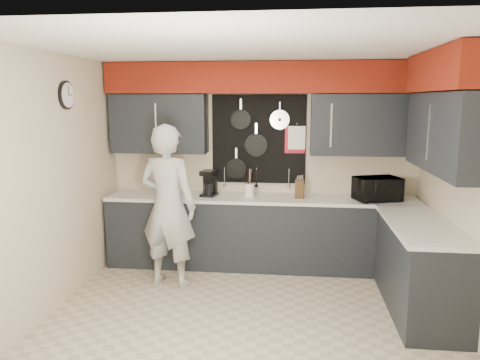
# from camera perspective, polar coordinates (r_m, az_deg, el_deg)

# --- Properties ---
(ground) EXTENTS (4.00, 4.00, 0.00)m
(ground) POSITION_cam_1_polar(r_m,az_deg,el_deg) (4.85, 1.18, -16.30)
(ground) COLOR #BCAC92
(ground) RESTS_ON ground
(back_wall_assembly) EXTENTS (4.00, 0.36, 2.60)m
(back_wall_assembly) POSITION_cam_1_polar(r_m,az_deg,el_deg) (5.96, 2.80, 8.57)
(back_wall_assembly) COLOR beige
(back_wall_assembly) RESTS_ON ground
(right_wall_assembly) EXTENTS (0.36, 3.50, 2.60)m
(right_wall_assembly) POSITION_cam_1_polar(r_m,az_deg,el_deg) (4.83, 24.20, 6.66)
(right_wall_assembly) COLOR beige
(right_wall_assembly) RESTS_ON ground
(left_wall_assembly) EXTENTS (0.05, 3.50, 2.60)m
(left_wall_assembly) POSITION_cam_1_polar(r_m,az_deg,el_deg) (5.04, -21.96, -0.07)
(left_wall_assembly) COLOR beige
(left_wall_assembly) RESTS_ON ground
(base_cabinets) EXTENTS (3.95, 2.20, 0.92)m
(base_cabinets) POSITION_cam_1_polar(r_m,az_deg,el_deg) (5.72, 7.21, -7.33)
(base_cabinets) COLOR black
(base_cabinets) RESTS_ON ground
(microwave) EXTENTS (0.61, 0.51, 0.29)m
(microwave) POSITION_cam_1_polar(r_m,az_deg,el_deg) (5.91, 16.38, -1.05)
(microwave) COLOR black
(microwave) RESTS_ON base_cabinets
(knife_block) EXTENTS (0.12, 0.12, 0.23)m
(knife_block) POSITION_cam_1_polar(r_m,az_deg,el_deg) (5.86, 7.28, -1.10)
(knife_block) COLOR #321D0F
(knife_block) RESTS_ON base_cabinets
(utensil_crock) EXTENTS (0.13, 0.13, 0.16)m
(utensil_crock) POSITION_cam_1_polar(r_m,az_deg,el_deg) (5.93, 1.13, -1.24)
(utensil_crock) COLOR white
(utensil_crock) RESTS_ON base_cabinets
(coffee_maker) EXTENTS (0.22, 0.25, 0.33)m
(coffee_maker) POSITION_cam_1_polar(r_m,az_deg,el_deg) (5.98, -3.75, -0.30)
(coffee_maker) COLOR black
(coffee_maker) RESTS_ON base_cabinets
(person) EXTENTS (0.77, 0.60, 1.87)m
(person) POSITION_cam_1_polar(r_m,az_deg,el_deg) (5.40, -8.77, -3.15)
(person) COLOR beige
(person) RESTS_ON ground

